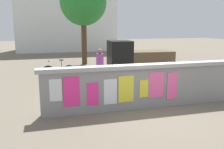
{
  "coord_description": "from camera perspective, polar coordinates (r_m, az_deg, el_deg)",
  "views": [
    {
      "loc": [
        -3.15,
        -7.23,
        2.7
      ],
      "look_at": [
        -0.79,
        1.25,
        0.91
      ],
      "focal_mm": 39.34,
      "sensor_mm": 36.0,
      "label": 1
    }
  ],
  "objects": [
    {
      "name": "ground",
      "position": [
        15.78,
        -3.78,
        1.6
      ],
      "size": [
        60.0,
        60.0,
        0.0
      ],
      "primitive_type": "plane",
      "color": "#6B6051"
    },
    {
      "name": "poster_wall",
      "position": [
        8.11,
        7.72,
        -2.52
      ],
      "size": [
        6.88,
        0.42,
        1.46
      ],
      "color": "gray",
      "rests_on": "ground"
    },
    {
      "name": "auto_rickshaw_truck",
      "position": [
        13.96,
        5.77,
        4.01
      ],
      "size": [
        3.69,
        1.74,
        1.85
      ],
      "color": "black",
      "rests_on": "ground"
    },
    {
      "name": "motorcycle",
      "position": [
        9.91,
        -8.2,
        -1.68
      ],
      "size": [
        1.88,
        0.64,
        0.87
      ],
      "color": "black",
      "rests_on": "ground"
    },
    {
      "name": "bicycle_near",
      "position": [
        12.93,
        -12.27,
        0.81
      ],
      "size": [
        1.7,
        0.44,
        0.95
      ],
      "color": "black",
      "rests_on": "ground"
    },
    {
      "name": "bicycle_far",
      "position": [
        10.1,
        8.44,
        -2.02
      ],
      "size": [
        1.71,
        0.44,
        0.95
      ],
      "color": "black",
      "rests_on": "ground"
    },
    {
      "name": "person_walking",
      "position": [
        11.44,
        -2.83,
        2.85
      ],
      "size": [
        0.42,
        0.42,
        1.62
      ],
      "color": "yellow",
      "rests_on": "ground"
    },
    {
      "name": "tree_roadside",
      "position": [
        17.24,
        -6.7,
        16.28
      ],
      "size": [
        3.14,
        3.14,
        5.77
      ],
      "color": "brown",
      "rests_on": "ground"
    },
    {
      "name": "building_background",
      "position": [
        27.33,
        -10.75,
        13.6
      ],
      "size": [
        10.32,
        5.39,
        7.57
      ],
      "color": "white",
      "rests_on": "ground"
    }
  ]
}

